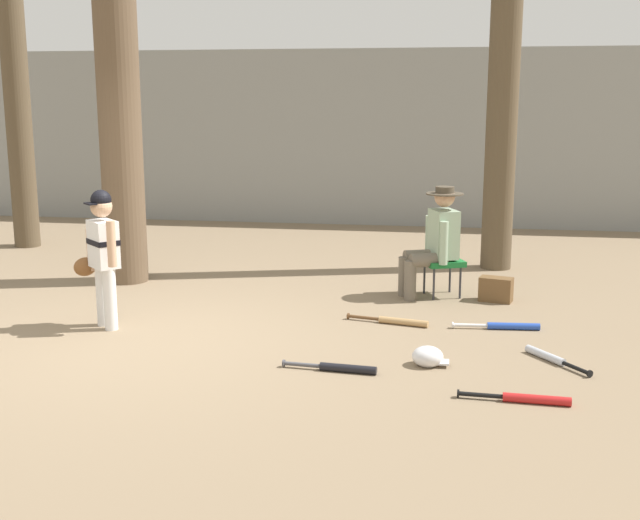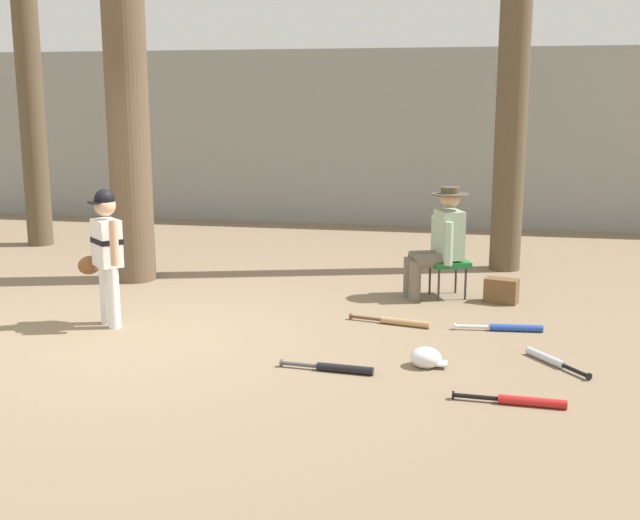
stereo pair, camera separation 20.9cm
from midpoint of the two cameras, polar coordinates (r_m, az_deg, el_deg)
The scene contains 15 objects.
ground_plane at distance 7.28m, azimuth -12.13°, elevation -5.74°, with size 60.00×60.00×0.00m, color #7F6B51.
concrete_back_wall at distance 13.81m, azimuth -0.62°, elevation 8.77°, with size 18.00×0.36×2.92m, color gray.
tree_near_player at distance 9.50m, azimuth -13.04°, elevation 11.60°, with size 0.69×0.69×5.05m.
tree_behind_spectator at distance 10.16m, azimuth 14.31°, elevation 13.84°, with size 0.60×0.60×5.82m.
young_ballplayer at distance 7.68m, azimuth -14.33°, elevation 0.79°, with size 0.57×0.44×1.31m.
folding_stool at distance 8.73m, azimuth 9.82°, elevation -0.30°, with size 0.52×0.52×0.41m.
seated_spectator at distance 8.64m, azimuth 9.27°, elevation 1.47°, with size 0.67×0.54×1.20m.
handbag_beside_stool at distance 8.65m, azimuth 13.52°, elevation -2.15°, with size 0.34×0.18×0.26m, color brown.
tree_far_left at distance 12.25m, azimuth -19.60°, elevation 11.99°, with size 0.50×0.50×5.22m.
bat_red_barrel at distance 5.90m, azimuth 15.31°, elevation -9.71°, with size 0.80×0.10×0.07m.
bat_wood_tan at distance 7.66m, azimuth 6.46°, elevation -4.42°, with size 0.80×0.24×0.07m.
bat_black_composite at distance 6.36m, azimuth 2.22°, elevation -7.74°, with size 0.77×0.13×0.07m.
bat_aluminum_silver at distance 6.84m, azimuth 16.98°, elevation -6.84°, with size 0.47×0.62×0.07m.
bat_blue_youth at distance 7.65m, azimuth 14.15°, elevation -4.73°, with size 0.81×0.13×0.07m.
batting_helmet_white at distance 6.53m, azimuth 8.51°, elevation -6.93°, with size 0.30×0.23×0.17m.
Camera 2 is at (2.90, -6.35, 2.13)m, focal length 44.74 mm.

